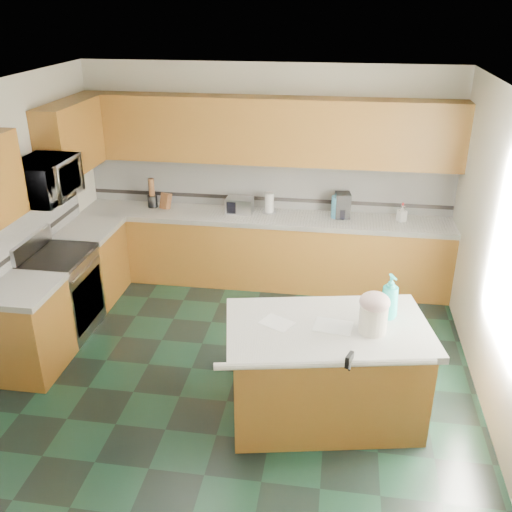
# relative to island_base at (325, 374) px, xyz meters

# --- Properties ---
(floor) EXTENTS (4.60, 4.60, 0.00)m
(floor) POSITION_rel_island_base_xyz_m (-0.88, 0.49, -0.43)
(floor) COLOR black
(floor) RESTS_ON ground
(ceiling) EXTENTS (4.60, 4.60, 0.00)m
(ceiling) POSITION_rel_island_base_xyz_m (-0.88, 0.49, 2.27)
(ceiling) COLOR white
(ceiling) RESTS_ON ground
(wall_back) EXTENTS (4.60, 0.04, 2.70)m
(wall_back) POSITION_rel_island_base_xyz_m (-0.88, 2.81, 0.92)
(wall_back) COLOR silver
(wall_back) RESTS_ON ground
(wall_front) EXTENTS (4.60, 0.04, 2.70)m
(wall_front) POSITION_rel_island_base_xyz_m (-0.88, -1.83, 0.92)
(wall_front) COLOR silver
(wall_front) RESTS_ON ground
(wall_right) EXTENTS (0.04, 4.60, 2.70)m
(wall_right) POSITION_rel_island_base_xyz_m (1.44, 0.49, 0.92)
(wall_right) COLOR silver
(wall_right) RESTS_ON ground
(back_base_cab) EXTENTS (4.60, 0.60, 0.86)m
(back_base_cab) POSITION_rel_island_base_xyz_m (-0.88, 2.49, 0.00)
(back_base_cab) COLOR #5E3A12
(back_base_cab) RESTS_ON ground
(back_countertop) EXTENTS (4.60, 0.64, 0.06)m
(back_countertop) POSITION_rel_island_base_xyz_m (-0.88, 2.49, 0.46)
(back_countertop) COLOR white
(back_countertop) RESTS_ON back_base_cab
(back_upper_cab) EXTENTS (4.60, 0.33, 0.78)m
(back_upper_cab) POSITION_rel_island_base_xyz_m (-0.88, 2.63, 1.51)
(back_upper_cab) COLOR #5E3A12
(back_upper_cab) RESTS_ON wall_back
(back_backsplash) EXTENTS (4.60, 0.02, 0.63)m
(back_backsplash) POSITION_rel_island_base_xyz_m (-0.88, 2.78, 0.81)
(back_backsplash) COLOR silver
(back_backsplash) RESTS_ON back_countertop
(back_accent_band) EXTENTS (4.60, 0.01, 0.05)m
(back_accent_band) POSITION_rel_island_base_xyz_m (-0.88, 2.77, 0.61)
(back_accent_band) COLOR black
(back_accent_band) RESTS_ON back_countertop
(left_base_cab_rear) EXTENTS (0.60, 0.82, 0.86)m
(left_base_cab_rear) POSITION_rel_island_base_xyz_m (-2.88, 1.78, 0.00)
(left_base_cab_rear) COLOR #5E3A12
(left_base_cab_rear) RESTS_ON ground
(left_counter_rear) EXTENTS (0.64, 0.82, 0.06)m
(left_counter_rear) POSITION_rel_island_base_xyz_m (-2.88, 1.78, 0.46)
(left_counter_rear) COLOR white
(left_counter_rear) RESTS_ON left_base_cab_rear
(left_base_cab_front) EXTENTS (0.60, 0.72, 0.86)m
(left_base_cab_front) POSITION_rel_island_base_xyz_m (-2.88, 0.25, 0.00)
(left_base_cab_front) COLOR #5E3A12
(left_base_cab_front) RESTS_ON ground
(left_counter_front) EXTENTS (0.64, 0.72, 0.06)m
(left_counter_front) POSITION_rel_island_base_xyz_m (-2.88, 0.25, 0.46)
(left_counter_front) COLOR white
(left_counter_front) RESTS_ON left_base_cab_front
(left_backsplash) EXTENTS (0.02, 2.30, 0.63)m
(left_backsplash) POSITION_rel_island_base_xyz_m (-3.17, 1.04, 0.81)
(left_backsplash) COLOR silver
(left_backsplash) RESTS_ON wall_left
(left_accent_band) EXTENTS (0.01, 2.30, 0.05)m
(left_accent_band) POSITION_rel_island_base_xyz_m (-3.16, 1.04, 0.61)
(left_accent_band) COLOR black
(left_accent_band) RESTS_ON wall_left
(left_upper_cab_rear) EXTENTS (0.33, 1.09, 0.78)m
(left_upper_cab_rear) POSITION_rel_island_base_xyz_m (-3.02, 1.92, 1.51)
(left_upper_cab_rear) COLOR #5E3A12
(left_upper_cab_rear) RESTS_ON wall_left
(range_body) EXTENTS (0.60, 0.76, 0.88)m
(range_body) POSITION_rel_island_base_xyz_m (-2.88, 0.99, 0.01)
(range_body) COLOR #B7B7BC
(range_body) RESTS_ON ground
(range_oven_door) EXTENTS (0.02, 0.68, 0.55)m
(range_oven_door) POSITION_rel_island_base_xyz_m (-2.59, 0.99, -0.03)
(range_oven_door) COLOR black
(range_oven_door) RESTS_ON range_body
(range_cooktop) EXTENTS (0.62, 0.78, 0.04)m
(range_cooktop) POSITION_rel_island_base_xyz_m (-2.88, 0.99, 0.47)
(range_cooktop) COLOR black
(range_cooktop) RESTS_ON range_body
(range_handle) EXTENTS (0.02, 0.66, 0.02)m
(range_handle) POSITION_rel_island_base_xyz_m (-2.56, 0.99, 0.35)
(range_handle) COLOR #B7B7BC
(range_handle) RESTS_ON range_body
(range_backguard) EXTENTS (0.06, 0.76, 0.18)m
(range_backguard) POSITION_rel_island_base_xyz_m (-3.14, 0.99, 0.59)
(range_backguard) COLOR #B7B7BC
(range_backguard) RESTS_ON range_body
(microwave) EXTENTS (0.50, 0.73, 0.41)m
(microwave) POSITION_rel_island_base_xyz_m (-2.88, 0.99, 1.30)
(microwave) COLOR #B7B7BC
(microwave) RESTS_ON wall_left
(island_base) EXTENTS (1.72, 1.19, 0.86)m
(island_base) POSITION_rel_island_base_xyz_m (0.00, 0.00, 0.00)
(island_base) COLOR #5E3A12
(island_base) RESTS_ON ground
(island_top) EXTENTS (1.84, 1.31, 0.06)m
(island_top) POSITION_rel_island_base_xyz_m (0.00, 0.00, 0.46)
(island_top) COLOR white
(island_top) RESTS_ON island_base
(island_bullnose) EXTENTS (1.66, 0.38, 0.06)m
(island_bullnose) POSITION_rel_island_base_xyz_m (-0.00, -0.50, 0.46)
(island_bullnose) COLOR white
(island_bullnose) RESTS_ON island_base
(treat_jar) EXTENTS (0.29, 0.29, 0.24)m
(treat_jar) POSITION_rel_island_base_xyz_m (0.35, -0.04, 0.61)
(treat_jar) COLOR white
(treat_jar) RESTS_ON island_top
(treat_jar_lid) EXTENTS (0.25, 0.25, 0.15)m
(treat_jar_lid) POSITION_rel_island_base_xyz_m (0.35, -0.04, 0.76)
(treat_jar_lid) COLOR beige
(treat_jar_lid) RESTS_ON treat_jar
(treat_jar_knob) EXTENTS (0.08, 0.03, 0.03)m
(treat_jar_knob) POSITION_rel_island_base_xyz_m (0.35, -0.04, 0.81)
(treat_jar_knob) COLOR tan
(treat_jar_knob) RESTS_ON treat_jar_lid
(treat_jar_knob_end_l) EXTENTS (0.04, 0.04, 0.04)m
(treat_jar_knob_end_l) POSITION_rel_island_base_xyz_m (0.31, -0.04, 0.81)
(treat_jar_knob_end_l) COLOR tan
(treat_jar_knob_end_l) RESTS_ON treat_jar_lid
(treat_jar_knob_end_r) EXTENTS (0.04, 0.04, 0.04)m
(treat_jar_knob_end_r) POSITION_rel_island_base_xyz_m (0.39, -0.04, 0.81)
(treat_jar_knob_end_r) COLOR tan
(treat_jar_knob_end_r) RESTS_ON treat_jar_lid
(soap_bottle_island) EXTENTS (0.20, 0.20, 0.40)m
(soap_bottle_island) POSITION_rel_island_base_xyz_m (0.49, 0.21, 0.69)
(soap_bottle_island) COLOR #22B7B3
(soap_bottle_island) RESTS_ON island_top
(paper_sheet_a) EXTENTS (0.34, 0.27, 0.00)m
(paper_sheet_a) POSITION_rel_island_base_xyz_m (0.04, -0.01, 0.49)
(paper_sheet_a) COLOR white
(paper_sheet_a) RESTS_ON island_top
(paper_sheet_b) EXTENTS (0.32, 0.29, 0.00)m
(paper_sheet_b) POSITION_rel_island_base_xyz_m (-0.42, -0.02, 0.49)
(paper_sheet_b) COLOR white
(paper_sheet_b) RESTS_ON island_top
(clamp_body) EXTENTS (0.07, 0.11, 0.10)m
(clamp_body) POSITION_rel_island_base_xyz_m (0.17, -0.48, 0.50)
(clamp_body) COLOR black
(clamp_body) RESTS_ON island_top
(clamp_handle) EXTENTS (0.02, 0.08, 0.02)m
(clamp_handle) POSITION_rel_island_base_xyz_m (0.17, -0.55, 0.48)
(clamp_handle) COLOR black
(clamp_handle) RESTS_ON island_top
(knife_block) EXTENTS (0.16, 0.18, 0.22)m
(knife_block) POSITION_rel_island_base_xyz_m (-2.15, 2.54, 0.59)
(knife_block) COLOR #472814
(knife_block) RESTS_ON back_countertop
(utensil_crock) EXTENTS (0.12, 0.12, 0.15)m
(utensil_crock) POSITION_rel_island_base_xyz_m (-2.34, 2.57, 0.57)
(utensil_crock) COLOR black
(utensil_crock) RESTS_ON back_countertop
(utensil_bundle) EXTENTS (0.07, 0.07, 0.23)m
(utensil_bundle) POSITION_rel_island_base_xyz_m (-2.34, 2.57, 0.76)
(utensil_bundle) COLOR #472814
(utensil_bundle) RESTS_ON utensil_crock
(toaster_oven) EXTENTS (0.34, 0.24, 0.19)m
(toaster_oven) POSITION_rel_island_base_xyz_m (-1.20, 2.54, 0.58)
(toaster_oven) COLOR #B7B7BC
(toaster_oven) RESTS_ON back_countertop
(toaster_oven_door) EXTENTS (0.29, 0.01, 0.15)m
(toaster_oven_door) POSITION_rel_island_base_xyz_m (-1.20, 2.44, 0.58)
(toaster_oven_door) COLOR black
(toaster_oven_door) RESTS_ON toaster_oven
(paper_towel) EXTENTS (0.11, 0.11, 0.26)m
(paper_towel) POSITION_rel_island_base_xyz_m (-0.83, 2.59, 0.62)
(paper_towel) COLOR white
(paper_towel) RESTS_ON back_countertop
(paper_towel_base) EXTENTS (0.17, 0.17, 0.01)m
(paper_towel_base) POSITION_rel_island_base_xyz_m (-0.83, 2.59, 0.50)
(paper_towel_base) COLOR #B7B7BC
(paper_towel_base) RESTS_ON back_countertop
(water_jug) EXTENTS (0.16, 0.16, 0.27)m
(water_jug) POSITION_rel_island_base_xyz_m (0.02, 2.55, 0.62)
(water_jug) COLOR #4DA4D0
(water_jug) RESTS_ON back_countertop
(water_jug_neck) EXTENTS (0.08, 0.08, 0.04)m
(water_jug_neck) POSITION_rel_island_base_xyz_m (0.02, 2.55, 0.78)
(water_jug_neck) COLOR #4DA4D0
(water_jug_neck) RESTS_ON water_jug
(coffee_maker) EXTENTS (0.21, 0.22, 0.31)m
(coffee_maker) POSITION_rel_island_base_xyz_m (0.07, 2.57, 0.64)
(coffee_maker) COLOR black
(coffee_maker) RESTS_ON back_countertop
(coffee_carafe) EXTENTS (0.13, 0.13, 0.13)m
(coffee_carafe) POSITION_rel_island_base_xyz_m (0.07, 2.53, 0.55)
(coffee_carafe) COLOR black
(coffee_carafe) RESTS_ON back_countertop
(soap_bottle_back) EXTENTS (0.13, 0.13, 0.20)m
(soap_bottle_back) POSITION_rel_island_base_xyz_m (0.78, 2.54, 0.59)
(soap_bottle_back) COLOR white
(soap_bottle_back) RESTS_ON back_countertop
(soap_back_cap) EXTENTS (0.02, 0.02, 0.03)m
(soap_back_cap) POSITION_rel_island_base_xyz_m (0.78, 2.54, 0.71)
(soap_back_cap) COLOR red
(soap_back_cap) RESTS_ON soap_bottle_back
(window_light_proxy) EXTENTS (0.02, 1.40, 1.10)m
(window_light_proxy) POSITION_rel_island_base_xyz_m (1.41, 0.29, 1.07)
(window_light_proxy) COLOR white
(window_light_proxy) RESTS_ON wall_right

